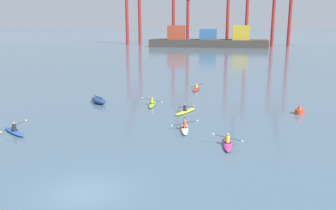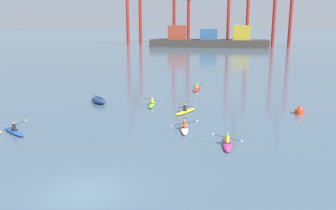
# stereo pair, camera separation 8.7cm
# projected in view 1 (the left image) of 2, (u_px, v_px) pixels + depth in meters

# --- Properties ---
(ground_plane) EXTENTS (800.00, 800.00, 0.00)m
(ground_plane) POSITION_uv_depth(u_px,v_px,m) (86.00, 192.00, 18.99)
(ground_plane) COLOR slate
(container_barge) EXTENTS (41.15, 8.94, 7.56)m
(container_barge) POSITION_uv_depth(u_px,v_px,m) (208.00, 40.00, 128.01)
(container_barge) COLOR #38332D
(container_barge) RESTS_ON ground
(gantry_crane_west) EXTENTS (6.23, 17.27, 34.71)m
(gantry_crane_west) POSITION_uv_depth(u_px,v_px,m) (133.00, 2.00, 136.91)
(gantry_crane_west) COLOR maroon
(gantry_crane_west) RESTS_ON ground
(gantry_crane_west_mid) EXTENTS (6.79, 16.76, 32.60)m
(gantry_crane_west_mid) POSITION_uv_depth(u_px,v_px,m) (181.00, 0.00, 137.44)
(gantry_crane_west_mid) COLOR maroon
(gantry_crane_west_mid) RESTS_ON ground
(capsized_dinghy) EXTENTS (2.64, 2.59, 0.76)m
(capsized_dinghy) POSITION_uv_depth(u_px,v_px,m) (99.00, 100.00, 39.54)
(capsized_dinghy) COLOR navy
(capsized_dinghy) RESTS_ON ground
(channel_buoy) EXTENTS (0.90, 0.90, 1.00)m
(channel_buoy) POSITION_uv_depth(u_px,v_px,m) (300.00, 111.00, 34.96)
(channel_buoy) COLOR red
(channel_buoy) RESTS_ON ground
(kayak_lime) EXTENTS (2.25, 3.44, 0.95)m
(kayak_lime) POSITION_uv_depth(u_px,v_px,m) (152.00, 104.00, 38.64)
(kayak_lime) COLOR #7ABC2D
(kayak_lime) RESTS_ON ground
(kayak_white) EXTENTS (2.24, 3.45, 0.95)m
(kayak_white) POSITION_uv_depth(u_px,v_px,m) (185.00, 128.00, 29.80)
(kayak_white) COLOR silver
(kayak_white) RESTS_ON ground
(kayak_yellow) EXTENTS (2.05, 3.33, 0.95)m
(kayak_yellow) POSITION_uv_depth(u_px,v_px,m) (185.00, 111.00, 35.48)
(kayak_yellow) COLOR yellow
(kayak_yellow) RESTS_ON ground
(kayak_red) EXTENTS (2.17, 3.45, 1.05)m
(kayak_red) POSITION_uv_depth(u_px,v_px,m) (197.00, 89.00, 47.36)
(kayak_red) COLOR red
(kayak_red) RESTS_ON ground
(kayak_magenta) EXTENTS (2.26, 3.42, 0.95)m
(kayak_magenta) POSITION_uv_depth(u_px,v_px,m) (227.00, 143.00, 26.11)
(kayak_magenta) COLOR #C13384
(kayak_magenta) RESTS_ON ground
(kayak_blue) EXTENTS (3.10, 2.48, 0.96)m
(kayak_blue) POSITION_uv_depth(u_px,v_px,m) (14.00, 131.00, 28.97)
(kayak_blue) COLOR #2856B2
(kayak_blue) RESTS_ON ground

